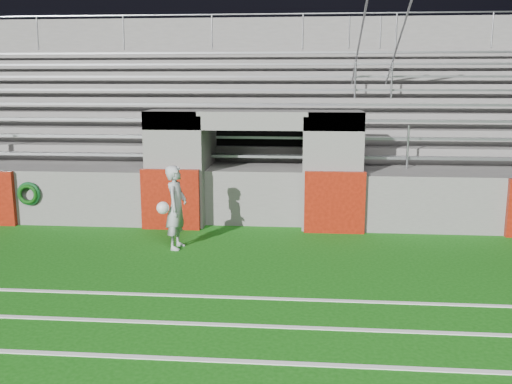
# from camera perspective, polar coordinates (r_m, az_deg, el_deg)

# --- Properties ---
(ground) EXTENTS (90.00, 90.00, 0.00)m
(ground) POSITION_cam_1_polar(r_m,az_deg,el_deg) (9.79, -2.11, -8.35)
(ground) COLOR #12540E
(ground) RESTS_ON ground
(stadium_structure) EXTENTS (26.00, 8.48, 5.42)m
(stadium_structure) POSITION_cam_1_polar(r_m,az_deg,el_deg) (17.26, 1.14, 5.22)
(stadium_structure) COLOR #5D5B58
(stadium_structure) RESTS_ON ground
(goalkeeper_with_ball) EXTENTS (0.56, 0.63, 1.65)m
(goalkeeper_with_ball) POSITION_cam_1_polar(r_m,az_deg,el_deg) (11.22, -8.01, -1.52)
(goalkeeper_with_ball) COLOR #9FA4A8
(goalkeeper_with_ball) RESTS_ON ground
(hose_coil) EXTENTS (0.54, 0.14, 0.54)m
(hose_coil) POSITION_cam_1_polar(r_m,az_deg,el_deg) (13.83, -21.81, -0.18)
(hose_coil) COLOR #0D431B
(hose_coil) RESTS_ON ground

